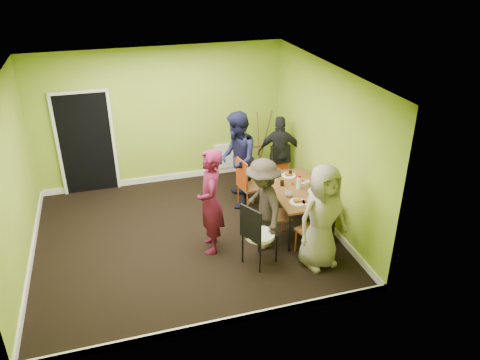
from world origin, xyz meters
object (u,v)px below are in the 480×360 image
Objects in this scene: easel at (256,145)px; person_standing at (211,202)px; person_front_end at (322,217)px; person_left_far at (237,160)px; person_left_near at (263,205)px; chair_left_near at (273,212)px; orange_bottle at (292,183)px; person_back_end at (280,152)px; chair_left_far at (247,182)px; chair_back_end at (281,159)px; chair_bentwood at (257,232)px; chair_front_end at (315,228)px; dining_table at (297,191)px; blue_bottle at (319,187)px; thermos at (299,183)px.

person_standing reaches higher than easel.
person_standing reaches higher than person_front_end.
person_left_near is (-0.01, -1.50, -0.13)m from person_left_far.
chair_left_near is 2.37m from easel.
orange_bottle is 0.05× the size of person_back_end.
chair_back_end is at bearing 114.11° from chair_left_far.
chair_front_end is at bearing 59.07° from chair_bentwood.
chair_left_near is at bearing -140.60° from orange_bottle.
person_left_near is at bearing -151.53° from dining_table.
person_back_end is (-0.01, 1.78, -0.10)m from blue_bottle.
easel is at bearing 133.50° from chair_bentwood.
chair_bentwood is (-0.95, 0.05, 0.07)m from chair_front_end.
chair_front_end is 0.55× the size of person_front_end.
chair_bentwood is 0.88m from person_standing.
blue_bottle is (0.26, -0.24, -0.00)m from thermos.
person_back_end is (1.04, 1.94, -0.03)m from person_left_near.
person_back_end is at bearing 157.71° from chair_left_near.
chair_back_end is 4.23× the size of blue_bottle.
person_left_far is (-0.78, 1.10, 0.05)m from thermos.
person_standing is (-1.04, 0.03, 0.34)m from chair_left_near.
chair_back_end is at bearing 90.75° from blue_bottle.
person_left_far reaches higher than chair_left_near.
chair_left_far is at bearing 170.40° from person_left_near.
dining_table is 0.89× the size of person_front_end.
person_left_far reaches higher than chair_front_end.
thermos is at bearing 66.29° from chair_front_end.
blue_bottle is (0.29, -0.26, 0.17)m from dining_table.
chair_left_near is at bearing 21.97° from person_left_far.
chair_bentwood is 0.70× the size of easel.
orange_bottle is 0.04× the size of person_left_far.
chair_left_near is 1.99m from person_back_end.
person_left_near is (-1.05, -0.15, -0.08)m from blue_bottle.
person_left_far is 1.13m from person_back_end.
blue_bottle is (0.02, -1.67, 0.20)m from chair_back_end.
chair_left_far is 1.19m from person_back_end.
person_standing reaches higher than chair_left_near.
person_standing is at bearing -105.20° from person_left_near.
chair_left_near is at bearing -152.69° from dining_table.
person_standing is 0.96× the size of person_left_far.
chair_left_near is 0.54× the size of person_standing.
chair_left_near is 0.61× the size of person_left_near.
orange_bottle is at bearing 114.30° from person_standing.
chair_back_end is 0.62× the size of easel.
chair_back_end is at bearing 63.89° from chair_front_end.
person_standing is 1.75m from person_front_end.
chair_left_far is (-0.64, 0.78, -0.11)m from dining_table.
thermos reaches higher than chair_left_near.
chair_left_near is 0.88m from blue_bottle.
person_front_end is at bearing 40.49° from person_left_near.
person_back_end is at bearing -97.79° from chair_back_end.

